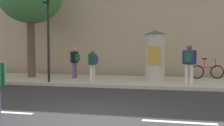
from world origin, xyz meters
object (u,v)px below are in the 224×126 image
object	(u,v)px
poster_column	(155,55)
pedestrian_near_pole	(189,61)
pedestrian_in_red_top	(75,60)
bicycle_leaning	(207,71)
traffic_light	(47,19)
pedestrian_in_dark_shirt	(93,62)

from	to	relation	value
poster_column	pedestrian_near_pole	world-z (taller)	poster_column
pedestrian_in_red_top	bicycle_leaning	world-z (taller)	pedestrian_in_red_top
traffic_light	poster_column	distance (m)	5.52
traffic_light	bicycle_leaning	size ratio (longest dim) A/B	2.57
poster_column	pedestrian_near_pole	bearing A→B (deg)	-35.06
poster_column	pedestrian_near_pole	size ratio (longest dim) A/B	1.40
traffic_light	pedestrian_in_red_top	world-z (taller)	traffic_light
pedestrian_in_red_top	pedestrian_in_dark_shirt	world-z (taller)	pedestrian_in_red_top
pedestrian_in_dark_shirt	pedestrian_in_red_top	bearing A→B (deg)	144.90
pedestrian_in_red_top	bicycle_leaning	distance (m)	7.08
poster_column	pedestrian_in_red_top	xyz separation A→B (m)	(-4.28, 0.15, -0.28)
poster_column	pedestrian_in_dark_shirt	distance (m)	3.11
traffic_light	pedestrian_in_red_top	size ratio (longest dim) A/B	2.70
traffic_light	pedestrian_near_pole	size ratio (longest dim) A/B	2.50
pedestrian_near_pole	bicycle_leaning	xyz separation A→B (m)	(1.09, 2.53, -0.69)
bicycle_leaning	pedestrian_near_pole	bearing A→B (deg)	-113.33
pedestrian_near_pole	pedestrian_in_red_top	size ratio (longest dim) A/B	1.08
poster_column	bicycle_leaning	size ratio (longest dim) A/B	1.44
pedestrian_near_pole	pedestrian_in_red_top	bearing A→B (deg)	167.86
pedestrian_near_pole	pedestrian_in_red_top	xyz separation A→B (m)	(-5.85, 1.26, -0.08)
pedestrian_in_red_top	bicycle_leaning	size ratio (longest dim) A/B	0.95
pedestrian_near_pole	traffic_light	bearing A→B (deg)	-174.83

